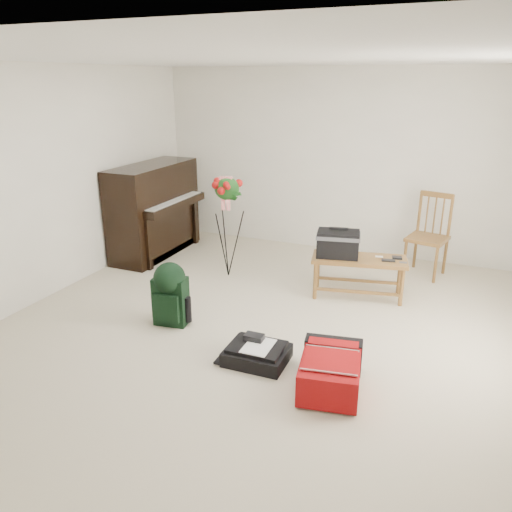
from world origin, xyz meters
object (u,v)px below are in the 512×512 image
at_px(piano, 155,212).
at_px(green_backpack, 170,291).
at_px(black_duffel, 257,353).
at_px(red_suitcase, 332,368).
at_px(bench, 345,247).
at_px(flower_stand, 227,227).
at_px(dining_chair, 428,236).

relative_size(piano, green_backpack, 2.31).
xyz_separation_m(black_duffel, green_backpack, (-1.07, 0.33, 0.28)).
bearing_deg(piano, black_duffel, -41.21).
xyz_separation_m(red_suitcase, green_backpack, (-1.76, 0.42, 0.20)).
xyz_separation_m(bench, flower_stand, (-1.46, 0.00, 0.07)).
bearing_deg(dining_chair, green_backpack, -119.48).
bearing_deg(red_suitcase, bench, 91.01).
distance_m(black_duffel, flower_stand, 2.13).
distance_m(piano, dining_chair, 3.62).
relative_size(piano, black_duffel, 2.81).
bearing_deg(black_duffel, bench, 77.81).
relative_size(piano, bench, 1.37).
distance_m(bench, dining_chair, 1.29).
relative_size(dining_chair, green_backpack, 1.58).
bearing_deg(green_backpack, black_duffel, -25.11).
xyz_separation_m(bench, black_duffel, (-0.34, -1.73, -0.48)).
distance_m(bench, green_backpack, 2.00).
xyz_separation_m(dining_chair, red_suitcase, (-0.45, -2.83, -0.34)).
relative_size(bench, dining_chair, 1.07).
distance_m(piano, bench, 2.79).
bearing_deg(green_backpack, flower_stand, 83.77).
height_order(piano, green_backpack, piano).
relative_size(bench, green_backpack, 1.68).
relative_size(bench, black_duffel, 2.05).
xyz_separation_m(dining_chair, flower_stand, (-2.26, -1.01, 0.13)).
height_order(red_suitcase, flower_stand, flower_stand).
bearing_deg(dining_chair, flower_stand, -142.81).
bearing_deg(piano, dining_chair, 9.95).
bearing_deg(green_backpack, piano, 118.93).
distance_m(dining_chair, red_suitcase, 2.89).
height_order(dining_chair, black_duffel, dining_chair).
relative_size(piano, flower_stand, 1.17).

